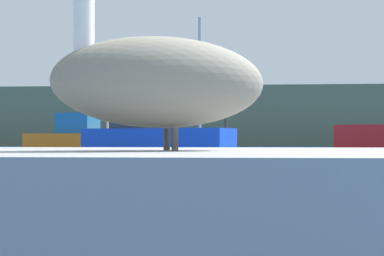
{
  "coord_description": "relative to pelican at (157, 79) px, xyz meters",
  "views": [
    {
      "loc": [
        -0.75,
        -3.66,
        0.87
      ],
      "look_at": [
        -2.82,
        18.61,
        1.21
      ],
      "focal_mm": 61.34,
      "sensor_mm": 36.0,
      "label": 1
    }
  ],
  "objects": [
    {
      "name": "fishing_boat_blue",
      "position": [
        -3.25,
        21.52,
        -0.18
      ],
      "size": [
        5.9,
        3.46,
        5.29
      ],
      "rotation": [
        0.0,
        0.0,
        -0.3
      ],
      "color": "blue",
      "rests_on": "ground"
    },
    {
      "name": "fishing_boat_orange",
      "position": [
        -9.34,
        33.18,
        -0.34
      ],
      "size": [
        6.55,
        3.73,
        4.53
      ],
      "rotation": [
        0.0,
        0.0,
        -0.31
      ],
      "color": "orange",
      "rests_on": "ground"
    },
    {
      "name": "hillside_backdrop",
      "position": [
        1.18,
        68.45,
        1.96
      ],
      "size": [
        140.0,
        10.94,
        6.19
      ],
      "primitive_type": "cube",
      "color": "#5B664C",
      "rests_on": "ground"
    },
    {
      "name": "pier_dock",
      "position": [
        0.01,
        0.0,
        -0.73
      ],
      "size": [
        2.55,
        2.0,
        0.82
      ],
      "primitive_type": "cube",
      "color": "gray",
      "rests_on": "ground"
    },
    {
      "name": "pelican",
      "position": [
        0.0,
        0.0,
        0.0
      ],
      "size": [
        1.23,
        0.75,
        0.86
      ],
      "rotation": [
        0.0,
        0.0,
        -2.78
      ],
      "color": "gray",
      "rests_on": "pier_dock"
    },
    {
      "name": "mooring_buoy",
      "position": [
        -4.4,
        12.1,
        -0.83
      ],
      "size": [
        0.61,
        0.61,
        0.61
      ],
      "primitive_type": "sphere",
      "color": "#E54C19",
      "rests_on": "ground"
    }
  ]
}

